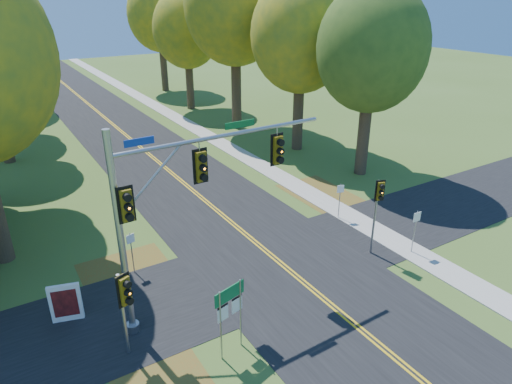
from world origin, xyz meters
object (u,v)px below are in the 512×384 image
traffic_mast (177,197)px  info_kiosk (66,303)px  route_sign_cluster (230,306)px  east_signal_pole (378,199)px

traffic_mast → info_kiosk: (-4.16, 1.94, -4.34)m
route_sign_cluster → info_kiosk: (-4.68, 4.89, -1.21)m
route_sign_cluster → info_kiosk: 6.87m
east_signal_pole → route_sign_cluster: (-9.11, -2.13, -1.02)m
traffic_mast → east_signal_pole: (9.62, -0.82, -2.11)m
east_signal_pole → info_kiosk: (-13.79, 2.76, -2.22)m
info_kiosk → traffic_mast: bearing=-9.1°
traffic_mast → info_kiosk: bearing=153.5°
traffic_mast → route_sign_cluster: bearing=-81.6°
info_kiosk → route_sign_cluster: bearing=-30.3°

